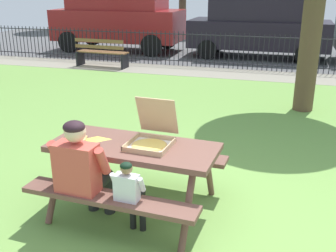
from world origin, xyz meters
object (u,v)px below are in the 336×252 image
(pizza_box_open, at_px, (152,136))
(parked_car_left, at_px, (259,25))
(pizza_slice_on_table, at_px, (94,139))
(park_bench_left, at_px, (102,53))
(picnic_table_foreground, at_px, (134,159))
(child_at_table, at_px, (130,192))
(parked_car_far_left, at_px, (118,15))
(adult_at_table, at_px, (83,169))

(pizza_box_open, xyz_separation_m, parked_car_left, (0.30, 10.37, 0.23))
(pizza_slice_on_table, xyz_separation_m, park_bench_left, (-3.42, 7.33, -0.36))
(picnic_table_foreground, xyz_separation_m, child_at_table, (0.17, -0.54, -0.08))
(pizza_slice_on_table, xyz_separation_m, parked_car_left, (0.95, 10.41, 0.32))
(park_bench_left, bearing_deg, parked_car_far_left, 103.51)
(adult_at_table, height_order, park_bench_left, adult_at_table)
(pizza_box_open, distance_m, park_bench_left, 8.36)
(picnic_table_foreground, height_order, child_at_table, child_at_table)
(adult_at_table, height_order, parked_car_left, parked_car_left)
(child_at_table, bearing_deg, adult_at_table, 173.83)
(pizza_box_open, relative_size, parked_car_left, 0.12)
(pizza_slice_on_table, relative_size, child_at_table, 0.35)
(picnic_table_foreground, relative_size, pizza_slice_on_table, 6.28)
(child_at_table, height_order, park_bench_left, park_bench_left)
(parked_car_left, bearing_deg, pizza_slice_on_table, -95.23)
(pizza_box_open, relative_size, parked_car_far_left, 0.12)
(child_at_table, xyz_separation_m, parked_car_far_left, (-4.80, 10.97, 0.79))
(picnic_table_foreground, distance_m, pizza_slice_on_table, 0.50)
(pizza_slice_on_table, height_order, adult_at_table, adult_at_table)
(pizza_slice_on_table, bearing_deg, parked_car_left, 84.77)
(parked_car_far_left, bearing_deg, park_bench_left, -76.49)
(picnic_table_foreground, relative_size, child_at_table, 2.21)
(parked_car_left, bearing_deg, child_at_table, -91.65)
(child_at_table, relative_size, parked_car_left, 0.18)
(picnic_table_foreground, relative_size, parked_car_far_left, 0.40)
(pizza_slice_on_table, distance_m, park_bench_left, 8.09)
(pizza_box_open, xyz_separation_m, parked_car_far_left, (-4.82, 10.37, 0.44))
(adult_at_table, relative_size, park_bench_left, 0.73)
(parked_car_far_left, bearing_deg, pizza_slice_on_table, -68.19)
(pizza_box_open, bearing_deg, park_bench_left, 119.25)
(picnic_table_foreground, height_order, park_bench_left, park_bench_left)
(picnic_table_foreground, height_order, adult_at_table, adult_at_table)
(pizza_box_open, bearing_deg, adult_at_table, -135.02)
(picnic_table_foreground, xyz_separation_m, parked_car_far_left, (-4.63, 10.43, 0.71))
(picnic_table_foreground, xyz_separation_m, pizza_slice_on_table, (-0.47, 0.02, 0.18))
(child_at_table, bearing_deg, pizza_box_open, 88.18)
(park_bench_left, xyz_separation_m, parked_car_far_left, (-0.74, 3.08, 0.89))
(pizza_slice_on_table, distance_m, adult_at_table, 0.53)
(pizza_box_open, height_order, parked_car_far_left, parked_car_far_left)
(child_at_table, bearing_deg, parked_car_far_left, 113.64)
(child_at_table, bearing_deg, pizza_slice_on_table, 138.68)
(pizza_slice_on_table, height_order, park_bench_left, park_bench_left)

